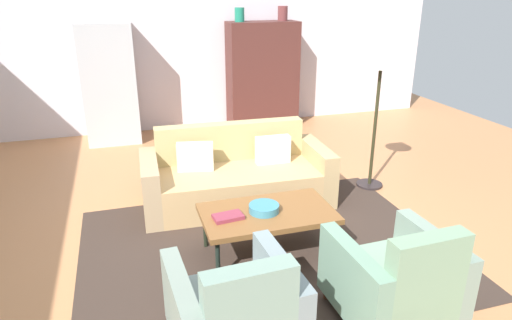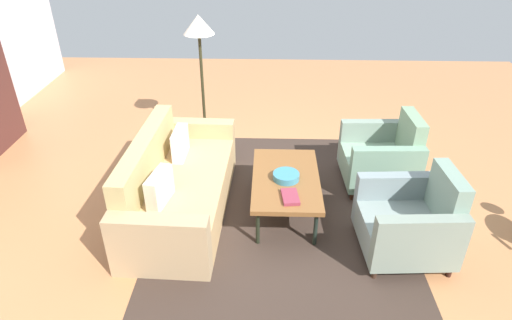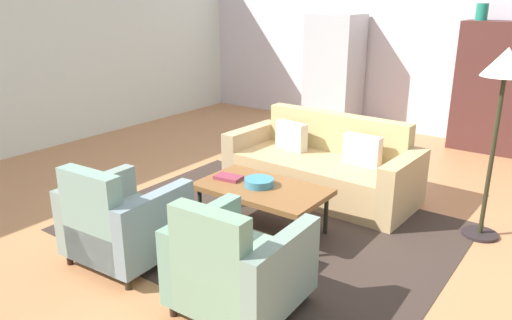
% 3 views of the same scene
% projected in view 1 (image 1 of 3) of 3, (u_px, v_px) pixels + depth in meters
% --- Properties ---
extents(ground_plane, '(10.40, 10.40, 0.00)m').
position_uv_depth(ground_plane, '(275.00, 235.00, 4.58)').
color(ground_plane, '#BC7B4D').
extents(wall_back, '(8.67, 0.12, 2.80)m').
position_uv_depth(wall_back, '(198.00, 46.00, 7.71)').
color(wall_back, silver).
rests_on(wall_back, ground).
extents(area_rug, '(3.40, 2.60, 0.01)m').
position_uv_depth(area_rug, '(265.00, 250.00, 4.31)').
color(area_rug, '#382B24').
rests_on(area_rug, ground).
extents(couch, '(2.13, 0.98, 0.86)m').
position_uv_depth(couch, '(235.00, 177.00, 5.23)').
color(couch, tan).
rests_on(couch, ground).
extents(coffee_table, '(1.20, 0.70, 0.44)m').
position_uv_depth(coffee_table, '(268.00, 215.00, 4.12)').
color(coffee_table, black).
rests_on(coffee_table, ground).
extents(armchair_left, '(0.84, 0.84, 0.88)m').
position_uv_depth(armchair_left, '(237.00, 316.00, 2.94)').
color(armchair_left, '#3A251B').
rests_on(armchair_left, ground).
extents(armchair_right, '(0.83, 0.83, 0.88)m').
position_uv_depth(armchair_right, '(397.00, 284.00, 3.27)').
color(armchair_right, '#361D11').
rests_on(armchair_right, ground).
extents(fruit_bowl, '(0.27, 0.27, 0.07)m').
position_uv_depth(fruit_bowl, '(264.00, 208.00, 4.09)').
color(fruit_bowl, teal).
rests_on(fruit_bowl, coffee_table).
extents(book_stack, '(0.28, 0.19, 0.03)m').
position_uv_depth(book_stack, '(228.00, 217.00, 3.98)').
color(book_stack, maroon).
rests_on(book_stack, coffee_table).
extents(cabinet, '(1.20, 0.51, 1.80)m').
position_uv_depth(cabinet, '(262.00, 75.00, 7.87)').
color(cabinet, '#4C2622').
rests_on(cabinet, ground).
extents(vase_tall, '(0.16, 0.16, 0.22)m').
position_uv_depth(vase_tall, '(239.00, 15.00, 7.39)').
color(vase_tall, '#1E7C60').
rests_on(vase_tall, cabinet).
extents(vase_round, '(0.17, 0.17, 0.24)m').
position_uv_depth(vase_round, '(283.00, 13.00, 7.59)').
color(vase_round, brown).
rests_on(vase_round, cabinet).
extents(refrigerator, '(0.80, 0.73, 1.85)m').
position_uv_depth(refrigerator, '(109.00, 84.00, 7.08)').
color(refrigerator, '#B7BABF').
rests_on(refrigerator, ground).
extents(floor_lamp, '(0.40, 0.40, 1.72)m').
position_uv_depth(floor_lamp, '(380.00, 71.00, 5.19)').
color(floor_lamp, black).
rests_on(floor_lamp, ground).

